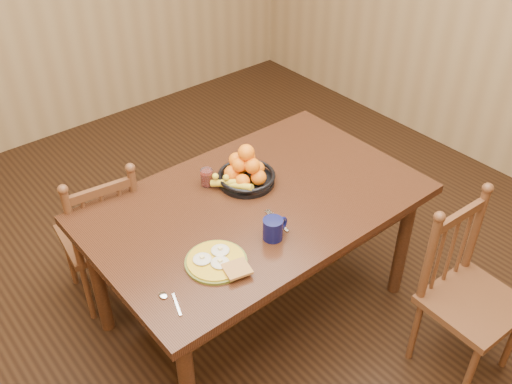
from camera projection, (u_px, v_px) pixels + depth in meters
room at (256, 86)px, 2.38m from camera, size 4.52×5.02×2.72m
dining_table at (256, 214)px, 2.79m from camera, size 1.60×1.00×0.75m
chair_far at (103, 236)px, 3.02m from camera, size 0.44×0.43×0.88m
chair_near at (468, 296)px, 2.65m from camera, size 0.43×0.41×0.91m
breakfast_plate at (217, 261)px, 2.38m from camera, size 0.26×0.30×0.04m
fork at (276, 219)px, 2.61m from camera, size 0.05×0.18×0.00m
spoon at (168, 298)px, 2.22m from camera, size 0.06×0.16×0.01m
coffee_mug at (274, 228)px, 2.49m from camera, size 0.13×0.09×0.10m
juice_glass at (207, 178)px, 2.81m from camera, size 0.06×0.06×0.09m
fruit_bowl at (245, 172)px, 2.81m from camera, size 0.32×0.29×0.22m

